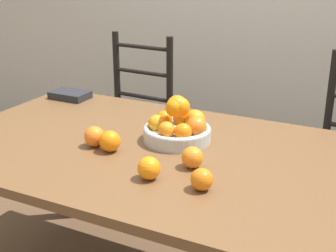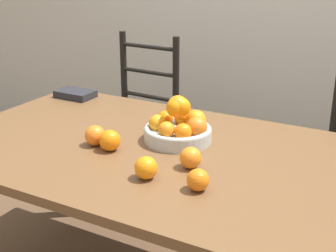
{
  "view_description": "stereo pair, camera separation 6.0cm",
  "coord_description": "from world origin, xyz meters",
  "px_view_note": "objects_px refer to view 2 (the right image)",
  "views": [
    {
      "loc": [
        0.8,
        -1.46,
        1.44
      ],
      "look_at": [
        0.06,
        0.03,
        0.83
      ],
      "focal_mm": 50.0,
      "sensor_mm": 36.0,
      "label": 1
    },
    {
      "loc": [
        0.85,
        -1.43,
        1.44
      ],
      "look_at": [
        0.06,
        0.03,
        0.83
      ],
      "focal_mm": 50.0,
      "sensor_mm": 36.0,
      "label": 2
    }
  ],
  "objects_px": {
    "orange_loose_3": "(95,135)",
    "book_stack": "(75,94)",
    "chair_left": "(137,125)",
    "orange_loose_1": "(146,168)",
    "fruit_bowl": "(179,126)",
    "orange_loose_4": "(110,140)",
    "orange_loose_2": "(198,180)",
    "orange_loose_0": "(191,158)"
  },
  "relations": [
    {
      "from": "fruit_bowl",
      "to": "book_stack",
      "type": "xyz_separation_m",
      "value": [
        -0.75,
        0.27,
        -0.04
      ]
    },
    {
      "from": "orange_loose_4",
      "to": "fruit_bowl",
      "type": "bearing_deg",
      "value": 49.17
    },
    {
      "from": "book_stack",
      "to": "orange_loose_1",
      "type": "bearing_deg",
      "value": -37.7
    },
    {
      "from": "chair_left",
      "to": "book_stack",
      "type": "distance_m",
      "value": 0.52
    },
    {
      "from": "orange_loose_2",
      "to": "book_stack",
      "type": "xyz_separation_m",
      "value": [
        -0.99,
        0.62,
        -0.02
      ]
    },
    {
      "from": "orange_loose_1",
      "to": "orange_loose_3",
      "type": "xyz_separation_m",
      "value": [
        -0.32,
        0.15,
        0.0
      ]
    },
    {
      "from": "orange_loose_4",
      "to": "chair_left",
      "type": "relative_size",
      "value": 0.08
    },
    {
      "from": "fruit_bowl",
      "to": "orange_loose_4",
      "type": "bearing_deg",
      "value": -130.83
    },
    {
      "from": "fruit_bowl",
      "to": "chair_left",
      "type": "relative_size",
      "value": 0.27
    },
    {
      "from": "fruit_bowl",
      "to": "orange_loose_2",
      "type": "xyz_separation_m",
      "value": [
        0.24,
        -0.34,
        -0.02
      ]
    },
    {
      "from": "orange_loose_1",
      "to": "orange_loose_2",
      "type": "bearing_deg",
      "value": 2.34
    },
    {
      "from": "fruit_bowl",
      "to": "orange_loose_3",
      "type": "relative_size",
      "value": 3.36
    },
    {
      "from": "chair_left",
      "to": "orange_loose_4",
      "type": "bearing_deg",
      "value": -60.56
    },
    {
      "from": "orange_loose_1",
      "to": "orange_loose_3",
      "type": "bearing_deg",
      "value": 154.8
    },
    {
      "from": "orange_loose_1",
      "to": "book_stack",
      "type": "height_order",
      "value": "orange_loose_1"
    },
    {
      "from": "orange_loose_0",
      "to": "orange_loose_1",
      "type": "bearing_deg",
      "value": -122.72
    },
    {
      "from": "orange_loose_3",
      "to": "orange_loose_4",
      "type": "height_order",
      "value": "same"
    },
    {
      "from": "orange_loose_3",
      "to": "orange_loose_1",
      "type": "bearing_deg",
      "value": -25.2
    },
    {
      "from": "fruit_bowl",
      "to": "book_stack",
      "type": "height_order",
      "value": "fruit_bowl"
    },
    {
      "from": "orange_loose_3",
      "to": "book_stack",
      "type": "height_order",
      "value": "orange_loose_3"
    },
    {
      "from": "orange_loose_3",
      "to": "chair_left",
      "type": "xyz_separation_m",
      "value": [
        -0.38,
        0.89,
        -0.31
      ]
    },
    {
      "from": "fruit_bowl",
      "to": "orange_loose_3",
      "type": "xyz_separation_m",
      "value": [
        -0.27,
        -0.2,
        -0.02
      ]
    },
    {
      "from": "orange_loose_0",
      "to": "book_stack",
      "type": "relative_size",
      "value": 0.39
    },
    {
      "from": "chair_left",
      "to": "fruit_bowl",
      "type": "bearing_deg",
      "value": -44.56
    },
    {
      "from": "orange_loose_4",
      "to": "chair_left",
      "type": "height_order",
      "value": "chair_left"
    },
    {
      "from": "orange_loose_3",
      "to": "book_stack",
      "type": "relative_size",
      "value": 0.41
    },
    {
      "from": "book_stack",
      "to": "orange_loose_4",
      "type": "bearing_deg",
      "value": -40.77
    },
    {
      "from": "orange_loose_4",
      "to": "book_stack",
      "type": "distance_m",
      "value": 0.75
    },
    {
      "from": "orange_loose_1",
      "to": "chair_left",
      "type": "bearing_deg",
      "value": 123.82
    },
    {
      "from": "orange_loose_1",
      "to": "orange_loose_3",
      "type": "height_order",
      "value": "orange_loose_3"
    },
    {
      "from": "orange_loose_0",
      "to": "book_stack",
      "type": "height_order",
      "value": "orange_loose_0"
    },
    {
      "from": "orange_loose_3",
      "to": "orange_loose_4",
      "type": "xyz_separation_m",
      "value": [
        0.08,
        -0.01,
        0.0
      ]
    },
    {
      "from": "chair_left",
      "to": "book_stack",
      "type": "bearing_deg",
      "value": -101.47
    },
    {
      "from": "fruit_bowl",
      "to": "orange_loose_0",
      "type": "bearing_deg",
      "value": -53.62
    },
    {
      "from": "orange_loose_2",
      "to": "chair_left",
      "type": "bearing_deg",
      "value": 130.5
    },
    {
      "from": "orange_loose_1",
      "to": "book_stack",
      "type": "relative_size",
      "value": 0.4
    },
    {
      "from": "orange_loose_0",
      "to": "orange_loose_4",
      "type": "relative_size",
      "value": 0.95
    },
    {
      "from": "orange_loose_2",
      "to": "chair_left",
      "type": "relative_size",
      "value": 0.07
    },
    {
      "from": "chair_left",
      "to": "book_stack",
      "type": "relative_size",
      "value": 5.11
    },
    {
      "from": "orange_loose_4",
      "to": "chair_left",
      "type": "distance_m",
      "value": 1.06
    },
    {
      "from": "fruit_bowl",
      "to": "orange_loose_3",
      "type": "height_order",
      "value": "fruit_bowl"
    },
    {
      "from": "fruit_bowl",
      "to": "orange_loose_4",
      "type": "xyz_separation_m",
      "value": [
        -0.18,
        -0.21,
        -0.02
      ]
    }
  ]
}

